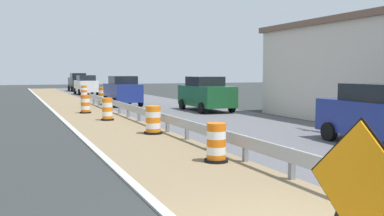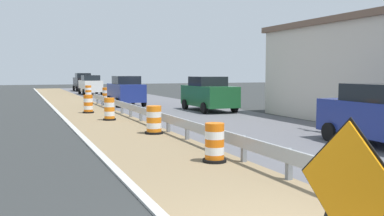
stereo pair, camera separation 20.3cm
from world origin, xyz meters
name	(u,v)px [view 1 (the left image)]	position (x,y,z in m)	size (l,w,h in m)	color
warning_sign_diamond	(359,191)	(-0.02, -1.27, 1.03)	(0.21, 1.48, 1.87)	black
traffic_barrel_nearest	(216,144)	(1.34, 5.12, 0.46)	(0.63, 0.63, 1.03)	orange
traffic_barrel_close	(153,121)	(1.39, 10.69, 0.48)	(0.71, 0.71, 1.07)	orange
traffic_barrel_mid	(107,110)	(0.72, 15.95, 0.50)	(0.63, 0.63, 1.10)	orange
traffic_barrel_far	(85,105)	(0.33, 20.13, 0.48)	(0.65, 0.65, 1.06)	orange
traffic_barrel_farther	(102,95)	(3.14, 29.60, 0.51)	(0.66, 0.66, 1.12)	orange
traffic_barrel_farthest	(84,92)	(2.82, 36.66, 0.49)	(0.72, 0.72, 1.09)	orange
car_lead_near_lane	(122,91)	(3.66, 24.86, 1.04)	(2.06, 4.29, 2.08)	navy
car_trailing_near_lane	(206,94)	(7.34, 18.79, 1.04)	(2.16, 4.58, 2.08)	#195128
car_lead_far_lane	(86,85)	(3.71, 41.08, 1.02)	(2.13, 4.36, 2.03)	silver
car_mid_far_lane	(383,115)	(7.30, 5.24, 1.00)	(2.17, 4.56, 1.99)	navy
car_trailing_far_lane	(78,82)	(4.13, 49.80, 1.11)	(2.09, 4.42, 2.23)	black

